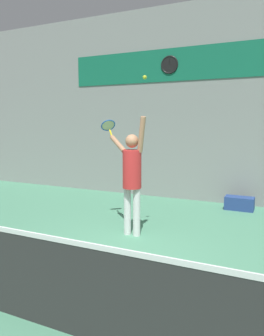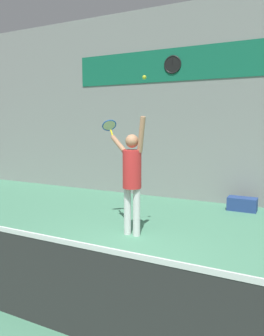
% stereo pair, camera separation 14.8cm
% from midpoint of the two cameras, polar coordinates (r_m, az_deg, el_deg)
% --- Properties ---
extents(ground_plane, '(18.00, 18.00, 0.00)m').
position_cam_midpoint_polar(ground_plane, '(4.72, -4.90, -17.46)').
color(ground_plane, '#4C8C6B').
extents(back_wall, '(18.00, 0.10, 5.00)m').
position_cam_midpoint_polar(back_wall, '(8.65, 11.86, 10.88)').
color(back_wall, gray).
rests_on(back_wall, ground_plane).
extents(sponsor_banner, '(6.97, 0.02, 0.83)m').
position_cam_midpoint_polar(sponsor_banner, '(8.70, 11.94, 17.52)').
color(sponsor_banner, '#146B4C').
extents(scoreboard_clock, '(0.47, 0.04, 0.47)m').
position_cam_midpoint_polar(scoreboard_clock, '(8.88, 7.57, 17.42)').
color(scoreboard_clock, black).
extents(court_net, '(6.64, 0.07, 1.06)m').
position_cam_midpoint_polar(court_net, '(3.58, -16.42, -17.50)').
color(court_net, '#333333').
rests_on(court_net, ground_plane).
extents(tennis_player, '(0.95, 0.58, 2.13)m').
position_cam_midpoint_polar(tennis_player, '(5.80, 0.70, -1.02)').
color(tennis_player, white).
rests_on(tennis_player, ground_plane).
extents(tennis_racket, '(0.37, 0.36, 0.35)m').
position_cam_midpoint_polar(tennis_racket, '(6.54, -3.29, 7.31)').
color(tennis_racket, yellow).
extents(tennis_ball, '(0.07, 0.07, 0.07)m').
position_cam_midpoint_polar(tennis_ball, '(5.55, 2.96, 15.51)').
color(tennis_ball, '#CCDB2D').
extents(water_bottle, '(0.08, 0.08, 0.30)m').
position_cam_midpoint_polar(water_bottle, '(8.49, -0.09, -4.95)').
color(water_bottle, '#198CCC').
rests_on(water_bottle, ground_plane).
extents(equipment_bag, '(0.65, 0.34, 0.31)m').
position_cam_midpoint_polar(equipment_bag, '(8.07, 19.15, -5.95)').
color(equipment_bag, navy).
rests_on(equipment_bag, ground_plane).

